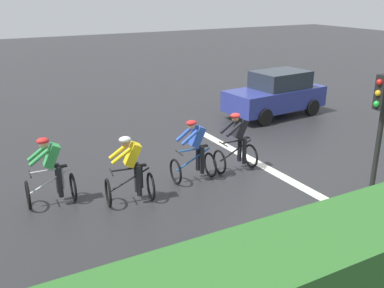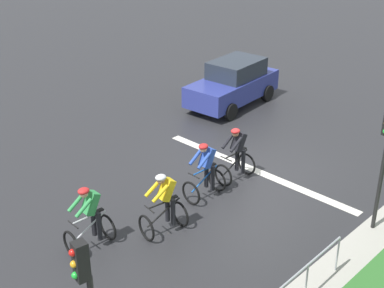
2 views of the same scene
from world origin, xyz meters
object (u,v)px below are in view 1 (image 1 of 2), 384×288
object	(u,v)px
cyclist_lead	(51,173)
cyclist_second	(131,171)
cyclist_fourth	(237,143)
car_navy	(276,94)
cyclist_mid	(195,152)
pedestrian_railing_kerbside	(201,265)
traffic_light_near_crossing	(378,134)

from	to	relation	value
cyclist_lead	cyclist_second	world-z (taller)	same
cyclist_fourth	car_navy	size ratio (longest dim) A/B	0.39
cyclist_mid	pedestrian_railing_kerbside	bearing A→B (deg)	151.94
cyclist_second	traffic_light_near_crossing	world-z (taller)	traffic_light_near_crossing
cyclist_lead	traffic_light_near_crossing	bearing A→B (deg)	-131.10
cyclist_lead	cyclist_mid	world-z (taller)	same
car_navy	pedestrian_railing_kerbside	world-z (taller)	car_navy
cyclist_mid	car_navy	bearing A→B (deg)	-56.10
cyclist_lead	cyclist_fourth	bearing A→B (deg)	-94.29
cyclist_second	cyclist_fourth	bearing A→B (deg)	-82.31
pedestrian_railing_kerbside	cyclist_lead	bearing A→B (deg)	14.62
cyclist_lead	traffic_light_near_crossing	distance (m)	7.05
cyclist_second	traffic_light_near_crossing	bearing A→B (deg)	-136.29
cyclist_mid	traffic_light_near_crossing	size ratio (longest dim) A/B	0.50
car_navy	traffic_light_near_crossing	distance (m)	9.30
cyclist_second	pedestrian_railing_kerbside	bearing A→B (deg)	174.26
cyclist_mid	cyclist_lead	bearing A→B (deg)	83.80
cyclist_second	pedestrian_railing_kerbside	distance (m)	3.98
cyclist_fourth	traffic_light_near_crossing	distance (m)	4.42
cyclist_second	cyclist_mid	xyz separation A→B (m)	(0.43, -1.94, 0.00)
cyclist_fourth	car_navy	world-z (taller)	car_navy
cyclist_fourth	cyclist_second	bearing A→B (deg)	97.69
cyclist_mid	traffic_light_near_crossing	xyz separation A→B (m)	(-4.15, -1.62, 1.43)
cyclist_second	cyclist_fourth	xyz separation A→B (m)	(0.44, -3.29, 0.00)
cyclist_fourth	pedestrian_railing_kerbside	distance (m)	5.75
cyclist_mid	pedestrian_railing_kerbside	world-z (taller)	cyclist_mid
cyclist_second	pedestrian_railing_kerbside	xyz separation A→B (m)	(-3.96, 0.40, 0.00)
cyclist_lead	traffic_light_near_crossing	size ratio (longest dim) A/B	0.50
cyclist_fourth	pedestrian_railing_kerbside	size ratio (longest dim) A/B	0.43
cyclist_second	car_navy	bearing A→B (deg)	-60.74
traffic_light_near_crossing	cyclist_mid	bearing A→B (deg)	21.35
cyclist_mid	traffic_light_near_crossing	world-z (taller)	traffic_light_near_crossing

